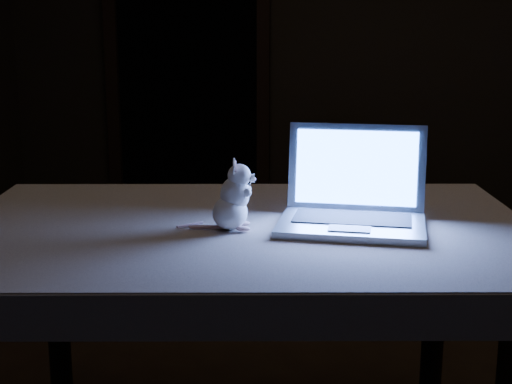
# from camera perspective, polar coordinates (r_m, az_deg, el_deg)

# --- Properties ---
(back_wall) EXTENTS (4.50, 0.04, 2.60)m
(back_wall) POSITION_cam_1_polar(r_m,az_deg,el_deg) (4.67, 8.29, 13.89)
(back_wall) COLOR black
(back_wall) RESTS_ON ground
(doorway) EXTENTS (1.06, 0.36, 2.13)m
(doorway) POSITION_cam_1_polar(r_m,az_deg,el_deg) (4.79, -5.32, 11.13)
(doorway) COLOR black
(doorway) RESTS_ON back_wall
(table) EXTENTS (1.43, 1.02, 0.71)m
(table) POSITION_cam_1_polar(r_m,az_deg,el_deg) (1.96, -0.86, -12.81)
(table) COLOR black
(table) RESTS_ON floor
(tablecloth) EXTENTS (1.43, 0.96, 0.09)m
(tablecloth) POSITION_cam_1_polar(r_m,az_deg,el_deg) (1.80, -0.86, -4.30)
(tablecloth) COLOR beige
(tablecloth) RESTS_ON table
(laptop) EXTENTS (0.37, 0.33, 0.24)m
(laptop) POSITION_cam_1_polar(r_m,az_deg,el_deg) (1.78, 7.45, 0.85)
(laptop) COLOR #A4A5A9
(laptop) RESTS_ON tablecloth
(plush_mouse) EXTENTS (0.14, 0.14, 0.17)m
(plush_mouse) POSITION_cam_1_polar(r_m,az_deg,el_deg) (1.77, -2.02, -0.24)
(plush_mouse) COLOR white
(plush_mouse) RESTS_ON tablecloth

